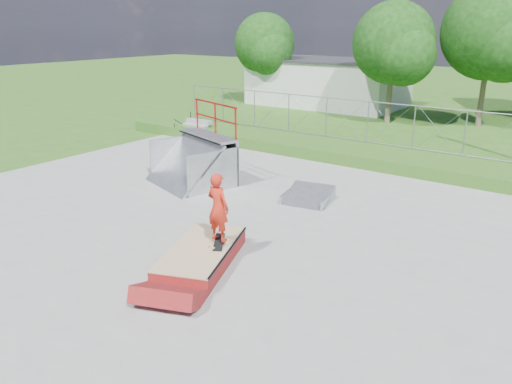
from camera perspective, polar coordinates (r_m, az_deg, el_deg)
ground at (r=13.86m, az=-5.48°, el=-4.39°), size 120.00×120.00×0.00m
concrete_pad at (r=13.85m, az=-5.48°, el=-4.31°), size 20.00×16.00×0.04m
grass_berm at (r=21.47m, az=11.36°, el=4.41°), size 24.00×3.00×0.50m
grind_box at (r=11.93m, az=-6.27°, el=-7.26°), size 2.31×3.16×0.42m
quarter_pipe at (r=17.54m, az=-7.72°, el=5.25°), size 3.36×3.09×2.77m
flat_bank_ramp at (r=15.92m, az=5.96°, el=-0.48°), size 1.63×1.70×0.42m
skateboard at (r=11.95m, az=-4.26°, el=-5.79°), size 0.62×0.79×0.13m
skater at (r=11.64m, az=-4.35°, el=-2.09°), size 0.62×0.42×1.65m
concrete_stairs at (r=25.41m, az=-7.20°, el=7.17°), size 1.50×1.60×0.80m
chain_link_fence at (r=22.12m, az=12.64°, el=7.79°), size 20.00×0.06×1.80m
utility_building_flat at (r=35.80m, az=8.21°, el=12.23°), size 10.00×6.00×3.00m
tree_left_near at (r=29.25m, az=15.76°, el=15.72°), size 4.76×4.48×6.65m
tree_center at (r=29.90m, az=25.72°, el=15.85°), size 5.44×5.12×7.60m
tree_left_far at (r=35.71m, az=1.13°, el=16.31°), size 4.42×4.16×6.18m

